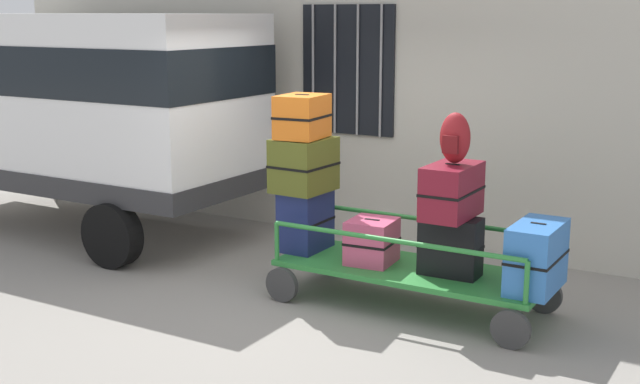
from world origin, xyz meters
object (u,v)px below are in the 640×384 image
object	(u,v)px
suitcase_left_bottom	(306,220)
suitcase_midleft_bottom	(372,241)
luggage_cart	(411,274)
backpack	(455,138)
van	(70,99)
suitcase_left_top	(302,116)
suitcase_center_bottom	(450,246)
suitcase_midright_bottom	(537,257)
suitcase_center_middle	(452,191)
suitcase_left_middle	(304,165)

from	to	relation	value
suitcase_left_bottom	suitcase_midleft_bottom	world-z (taller)	suitcase_left_bottom
luggage_cart	suitcase_left_bottom	bearing A→B (deg)	178.19
luggage_cart	backpack	xyz separation A→B (m)	(0.38, -0.01, 1.28)
van	suitcase_left_bottom	world-z (taller)	van
suitcase_midleft_bottom	backpack	bearing A→B (deg)	2.48
suitcase_left_top	backpack	distance (m)	1.54
suitcase_center_bottom	suitcase_midright_bottom	world-z (taller)	suitcase_midright_bottom
suitcase_left_bottom	suitcase_midleft_bottom	bearing A→B (deg)	-5.57
luggage_cart	suitcase_midright_bottom	xyz separation A→B (m)	(1.15, -0.02, 0.34)
suitcase_center_middle	backpack	distance (m)	0.46
van	suitcase_left_middle	bearing A→B (deg)	-6.92
suitcase_left_middle	suitcase_left_top	size ratio (longest dim) A/B	1.09
van	suitcase_left_middle	world-z (taller)	van
suitcase_left_middle	suitcase_midright_bottom	size ratio (longest dim) A/B	0.86
suitcase_left_middle	backpack	bearing A→B (deg)	-0.45
backpack	suitcase_midright_bottom	bearing A→B (deg)	-1.41
van	suitcase_left_top	xyz separation A→B (m)	(3.61, -0.46, 0.06)
suitcase_midright_bottom	backpack	distance (m)	1.21
suitcase_center_middle	backpack	world-z (taller)	backpack
luggage_cart	suitcase_left_bottom	distance (m)	1.20
suitcase_left_top	suitcase_left_bottom	bearing A→B (deg)	90.00
suitcase_left_top	suitcase_midright_bottom	distance (m)	2.52
suitcase_midleft_bottom	suitcase_center_middle	distance (m)	0.95
suitcase_center_middle	backpack	size ratio (longest dim) A/B	1.51
suitcase_left_middle	van	bearing A→B (deg)	173.08
suitcase_left_top	suitcase_midright_bottom	size ratio (longest dim) A/B	0.79
suitcase_center_bottom	suitcase_left_top	bearing A→B (deg)	179.95
luggage_cart	backpack	size ratio (longest dim) A/B	5.74
luggage_cart	suitcase_center_middle	distance (m)	0.91
backpack	luggage_cart	bearing A→B (deg)	179.24
suitcase_center_bottom	suitcase_midright_bottom	xyz separation A→B (m)	(0.77, -0.00, 0.02)
luggage_cart	suitcase_center_bottom	size ratio (longest dim) A/B	4.63
luggage_cart	suitcase_center_bottom	world-z (taller)	suitcase_center_bottom
suitcase_left_middle	suitcase_midright_bottom	distance (m)	2.37
van	suitcase_midleft_bottom	world-z (taller)	van
suitcase_midleft_bottom	suitcase_center_middle	xyz separation A→B (m)	(0.77, 0.01, 0.56)
suitcase_center_bottom	suitcase_center_middle	distance (m)	0.50
van	suitcase_left_bottom	xyz separation A→B (m)	(3.61, -0.41, -0.96)
suitcase_center_bottom	suitcase_midleft_bottom	bearing A→B (deg)	-178.58
van	backpack	world-z (taller)	van
suitcase_left_middle	suitcase_center_middle	xyz separation A→B (m)	(1.53, -0.04, -0.08)
suitcase_center_bottom	suitcase_left_bottom	bearing A→B (deg)	177.92
luggage_cart	suitcase_left_middle	size ratio (longest dim) A/B	4.19
suitcase_center_bottom	backpack	bearing A→B (deg)	89.20
suitcase_left_top	suitcase_midleft_bottom	bearing A→B (deg)	-1.52
suitcase_left_bottom	suitcase_left_middle	world-z (taller)	suitcase_left_middle
backpack	suitcase_center_middle	bearing A→B (deg)	-90.43
luggage_cart	suitcase_center_middle	size ratio (longest dim) A/B	3.80
suitcase_left_middle	suitcase_midleft_bottom	bearing A→B (deg)	-3.38
van	suitcase_left_top	size ratio (longest dim) A/B	8.64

